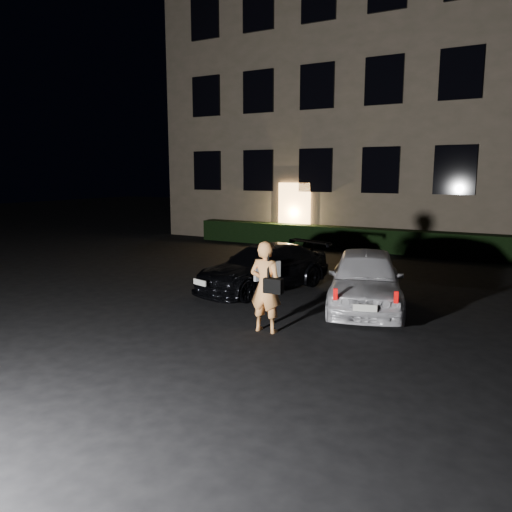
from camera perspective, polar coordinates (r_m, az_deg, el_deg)
The scene contains 6 objects.
ground at distance 9.71m, azimuth -4.18°, elevation -7.87°, with size 80.00×80.00×0.00m, color black.
building at distance 23.50m, azimuth 17.06°, elevation 16.65°, with size 20.00×8.11×12.00m.
hedge at distance 19.10m, azimuth 13.38°, elevation 1.78°, with size 15.00×0.70×0.85m, color black.
sedan at distance 12.44m, azimuth 0.86°, elevation -1.34°, with size 2.62×4.15×1.12m.
hatch at distance 11.01m, azimuth 12.39°, elevation -2.54°, with size 2.55×4.05×1.29m.
man at distance 9.09m, azimuth 1.14°, elevation -3.52°, with size 0.70×0.43×1.69m.
Camera 1 is at (5.12, -7.73, 2.89)m, focal length 35.00 mm.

